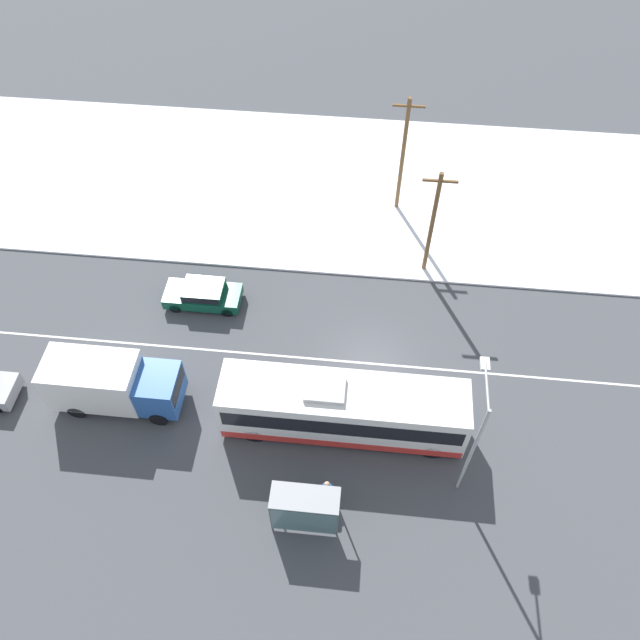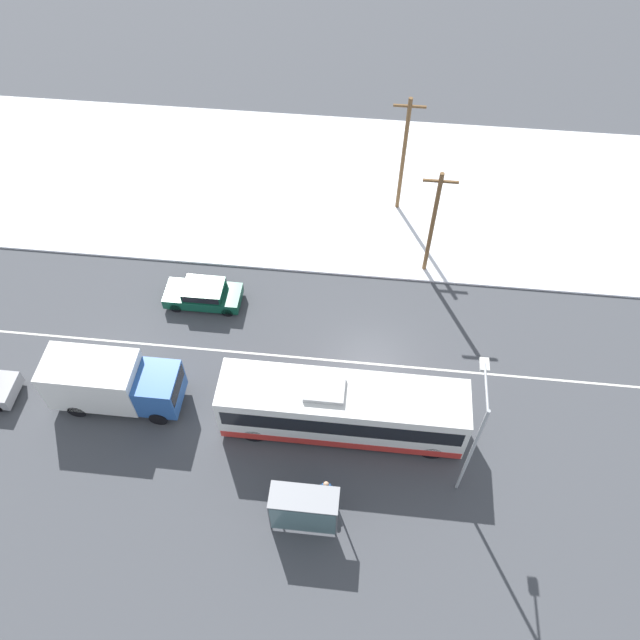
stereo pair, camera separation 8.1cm
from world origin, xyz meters
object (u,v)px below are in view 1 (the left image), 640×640
sedan_car (203,294)px  pedestrian_at_stop (327,489)px  utility_pole_roadside (432,223)px  utility_pole_snowlot (403,155)px  box_truck (111,383)px  bus_shelter (304,511)px  streetlamp (476,430)px  city_bus (343,409)px

sedan_car → pedestrian_at_stop: pedestrian_at_stop is taller
sedan_car → utility_pole_roadside: bearing=-162.8°
sedan_car → utility_pole_snowlot: bearing=-139.4°
box_truck → pedestrian_at_stop: size_ratio=3.96×
bus_shelter → streetlamp: streetlamp is taller
city_bus → utility_pole_roadside: 11.56m
sedan_car → streetlamp: size_ratio=0.60×
bus_shelter → pedestrian_at_stop: bearing=58.3°
sedan_car → utility_pole_snowlot: utility_pole_snowlot is taller
box_truck → utility_pole_roadside: (15.02, 10.41, 2.03)m
pedestrian_at_stop → bus_shelter: (-0.82, -1.32, 0.70)m
pedestrian_at_stop → streetlamp: streetlamp is taller
streetlamp → utility_pole_roadside: utility_pole_roadside is taller
box_truck → utility_pole_roadside: 18.38m
sedan_car → streetlamp: 16.73m
box_truck → streetlamp: size_ratio=0.91×
pedestrian_at_stop → bus_shelter: size_ratio=0.55×
sedan_car → utility_pole_snowlot: (10.41, 8.92, 3.34)m
bus_shelter → utility_pole_snowlot: bearing=80.7°
box_truck → pedestrian_at_stop: 11.43m
city_bus → pedestrian_at_stop: city_bus is taller
utility_pole_snowlot → bus_shelter: bearing=-99.3°
sedan_car → utility_pole_roadside: size_ratio=0.59×
bus_shelter → streetlamp: (6.64, 2.96, 2.73)m
box_truck → pedestrian_at_stop: box_truck is taller
city_bus → streetlamp: streetlamp is taller
bus_shelter → utility_pole_snowlot: size_ratio=0.37×
city_bus → box_truck: city_bus is taller
bus_shelter → sedan_car: bearing=120.5°
utility_pole_snowlot → streetlamp: bearing=-79.7°
box_truck → streetlamp: 16.92m
utility_pole_roadside → utility_pole_snowlot: 5.45m
utility_pole_roadside → utility_pole_snowlot: utility_pole_snowlot is taller
pedestrian_at_stop → utility_pole_snowlot: bearing=82.5°
bus_shelter → utility_pole_snowlot: utility_pole_snowlot is taller
pedestrian_at_stop → utility_pole_roadside: utility_pole_roadside is taller
bus_shelter → streetlamp: size_ratio=0.42×
streetlamp → utility_pole_snowlot: size_ratio=0.89×
box_truck → utility_pole_snowlot: bearing=49.5°
city_bus → utility_pole_snowlot: bearing=82.1°
bus_shelter → utility_pole_snowlot: 21.23m
city_bus → bus_shelter: size_ratio=3.93×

